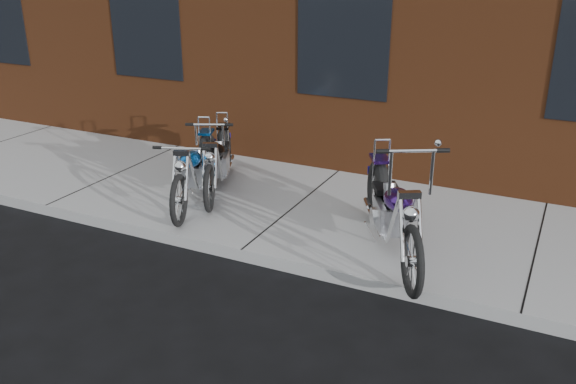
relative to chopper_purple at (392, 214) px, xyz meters
The scene contains 5 objects.
ground 1.78m from the chopper_purple, 154.86° to the right, with size 120.00×120.00×0.00m, color black.
sidewalk 1.79m from the chopper_purple, 152.62° to the left, with size 22.00×3.00×0.15m, color #A1A0A0.
chopper_purple is the anchor object (origin of this frame).
chopper_blue 2.85m from the chopper_purple, behind, with size 0.92×2.16×0.98m.
chopper_third 2.90m from the chopper_purple, 163.28° to the left, with size 0.99×2.03×1.11m.
Camera 1 is at (3.18, -5.32, 3.26)m, focal length 38.00 mm.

